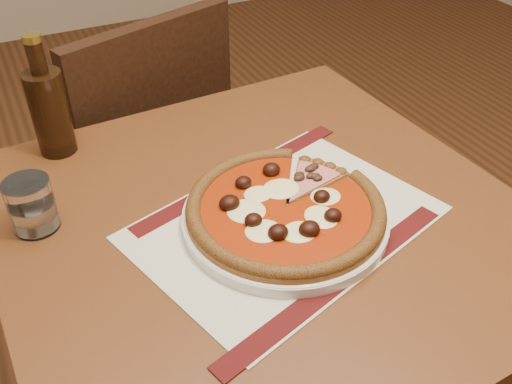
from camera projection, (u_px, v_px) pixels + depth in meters
table at (261, 260)px, 0.97m from camera, size 0.84×0.84×0.75m
chair_far at (140, 156)px, 1.46m from camera, size 0.53×0.53×0.89m
placemat at (285, 222)px, 0.89m from camera, size 0.52×0.43×0.00m
plate at (285, 218)px, 0.88m from camera, size 0.32×0.32×0.02m
pizza at (285, 208)px, 0.87m from camera, size 0.31×0.31×0.04m
ham_slice at (308, 176)px, 0.94m from camera, size 0.13×0.11×0.02m
water_glass at (32, 205)px, 0.86m from camera, size 0.07×0.07×0.08m
bottle at (49, 109)px, 1.00m from camera, size 0.07×0.07×0.22m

